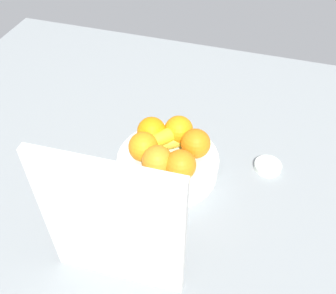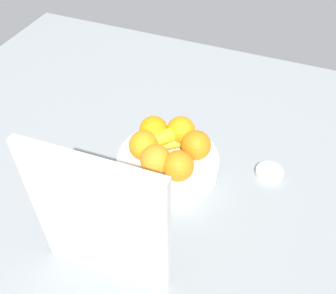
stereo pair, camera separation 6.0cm
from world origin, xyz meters
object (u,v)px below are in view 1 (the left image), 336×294
object	(u,v)px
fruit_bowl	(168,164)
orange_back_left	(152,131)
orange_back_right	(144,146)
jar_lid	(268,166)
orange_front_left	(180,165)
orange_front_right	(196,144)
banana_bunch	(166,140)
orange_top_stack	(157,161)
orange_center	(179,130)
cutting_board	(112,228)

from	to	relation	value
fruit_bowl	orange_back_left	xyz separation A→B (cm)	(6.04, -4.52, 6.50)
orange_back_right	jar_lid	bearing A→B (deg)	-162.31
orange_front_left	orange_back_right	xyz separation A→B (cm)	(10.99, -3.63, 0.00)
orange_front_right	banana_bunch	bearing A→B (deg)	0.00
orange_front_right	orange_top_stack	world-z (taller)	same
jar_lid	orange_top_stack	bearing A→B (deg)	27.35
banana_bunch	orange_front_left	bearing A→B (deg)	126.78
orange_front_right	jar_lid	xyz separation A→B (cm)	(-19.72, -5.40, -8.28)
orange_front_right	orange_center	xyz separation A→B (cm)	(5.68, -3.77, 0.00)
orange_back_left	banana_bunch	bearing A→B (deg)	165.68
orange_front_left	orange_back_left	bearing A→B (deg)	-41.80
fruit_bowl	orange_front_right	bearing A→B (deg)	-152.64
orange_top_stack	fruit_bowl	bearing A→B (deg)	-102.19
orange_back_right	cutting_board	xyz separation A→B (cm)	(-5.05, 30.56, 8.97)
orange_back_left	orange_top_stack	world-z (taller)	same
orange_top_stack	banana_bunch	xyz separation A→B (cm)	(0.42, -8.79, -0.87)
orange_center	jar_lid	distance (cm)	26.76
orange_center	orange_back_right	xyz separation A→B (cm)	(7.04, 8.72, 0.00)
orange_front_right	orange_back_left	world-z (taller)	same
orange_center	banana_bunch	xyz separation A→B (cm)	(2.46, 3.77, -0.87)
fruit_bowl	orange_front_right	world-z (taller)	orange_front_right
orange_front_right	cutting_board	size ratio (longest dim) A/B	0.22
orange_center	orange_top_stack	size ratio (longest dim) A/B	1.00
orange_back_left	cutting_board	world-z (taller)	cutting_board
orange_back_left	orange_front_right	bearing A→B (deg)	174.84
banana_bunch	jar_lid	size ratio (longest dim) A/B	2.19
fruit_bowl	orange_top_stack	world-z (taller)	orange_top_stack
orange_center	orange_back_right	distance (cm)	11.21
fruit_bowl	orange_back_left	world-z (taller)	orange_back_left
orange_back_right	banana_bunch	world-z (taller)	orange_back_right
orange_back_right	jar_lid	size ratio (longest dim) A/B	1.06
orange_front_right	orange_top_stack	size ratio (longest dim) A/B	1.00
orange_front_left	orange_front_right	bearing A→B (deg)	-101.35
banana_bunch	cutting_board	bearing A→B (deg)	90.75
orange_center	cutting_board	bearing A→B (deg)	87.10
cutting_board	jar_lid	size ratio (longest dim) A/B	4.80
orange_back_left	fruit_bowl	bearing A→B (deg)	143.17
orange_front_left	jar_lid	bearing A→B (deg)	-146.91
orange_back_left	banana_bunch	size ratio (longest dim) A/B	0.48
orange_back_left	cutting_board	bearing A→B (deg)	97.64
orange_back_right	orange_top_stack	size ratio (longest dim) A/B	1.00
orange_front_right	orange_center	distance (cm)	6.82
orange_front_right	orange_back_left	xyz separation A→B (cm)	(12.59, -1.14, 0.00)
orange_back_left	orange_back_right	size ratio (longest dim) A/B	1.00
orange_center	jar_lid	bearing A→B (deg)	-176.34
orange_back_right	banana_bunch	size ratio (longest dim) A/B	0.48
orange_back_left	jar_lid	bearing A→B (deg)	-172.49
orange_front_right	cutting_board	bearing A→B (deg)	77.82
fruit_bowl	jar_lid	distance (cm)	27.76
orange_back_left	orange_top_stack	size ratio (longest dim) A/B	1.00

